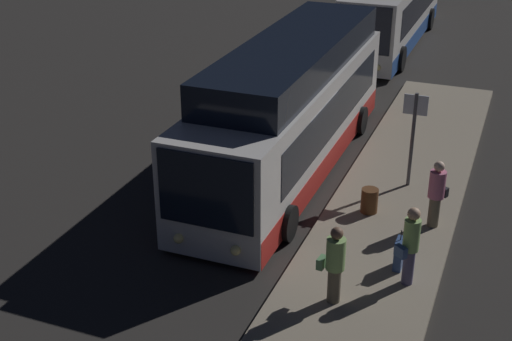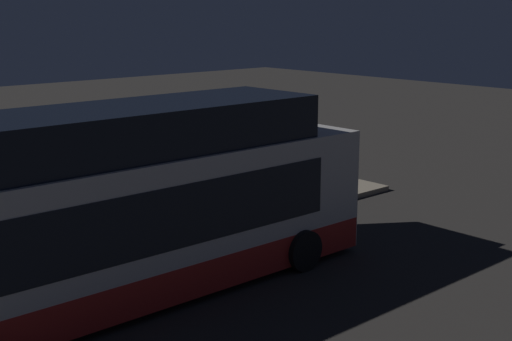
{
  "view_description": "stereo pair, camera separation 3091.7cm",
  "coord_description": "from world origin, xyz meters",
  "views": [
    {
      "loc": [
        17.28,
        5.91,
        9.07
      ],
      "look_at": [
        3.26,
        0.4,
        1.89
      ],
      "focal_mm": 50.0,
      "sensor_mm": 36.0,
      "label": 1
    },
    {
      "loc": [
        -7.76,
        -11.89,
        5.65
      ],
      "look_at": [
        3.26,
        0.4,
        1.89
      ],
      "focal_mm": 50.0,
      "sensor_mm": 36.0,
      "label": 2
    }
  ],
  "objects": [
    {
      "name": "bus_second",
      "position": [
        -15.67,
        -0.2,
        1.55
      ],
      "size": [
        11.76,
        2.72,
        3.1
      ],
      "color": "silver",
      "rests_on": "ground"
    },
    {
      "name": "suitcase",
      "position": [
        3.46,
        3.93,
        0.53
      ],
      "size": [
        0.43,
        0.18,
        0.97
      ],
      "color": "#334C7F",
      "rests_on": "platform"
    },
    {
      "name": "passenger_waiting",
      "position": [
        1.23,
        4.36,
        1.11
      ],
      "size": [
        0.66,
        0.54,
        1.77
      ],
      "rotation": [
        0.0,
        0.0,
        1.16
      ],
      "color": "#6B604C",
      "rests_on": "platform"
    },
    {
      "name": "ground",
      "position": [
        0.0,
        0.0,
        0.0
      ],
      "size": [
        80.0,
        80.0,
        0.0
      ],
      "primitive_type": "plane",
      "color": "#2B2826"
    },
    {
      "name": "passenger_boarding",
      "position": [
        5.21,
        2.9,
        1.11
      ],
      "size": [
        0.44,
        0.61,
        1.77
      ],
      "rotation": [
        0.0,
        0.0,
        3.02
      ],
      "color": "#6B604C",
      "rests_on": "platform"
    },
    {
      "name": "bus_lead",
      "position": [
        -1.0,
        -0.2,
        1.71
      ],
      "size": [
        11.47,
        2.89,
        3.83
      ],
      "color": "silver",
      "rests_on": "ground"
    },
    {
      "name": "platform",
      "position": [
        0.0,
        3.24,
        0.08
      ],
      "size": [
        20.0,
        3.29,
        0.16
      ],
      "color": "gray",
      "rests_on": "ground"
    },
    {
      "name": "sign_post",
      "position": [
        -0.82,
        3.36,
        1.86
      ],
      "size": [
        0.1,
        0.65,
        2.69
      ],
      "color": "#4C4C51",
      "rests_on": "platform"
    },
    {
      "name": "passenger_with_bags",
      "position": [
        4.0,
        4.22,
        1.18
      ],
      "size": [
        0.61,
        0.56,
        1.85
      ],
      "rotation": [
        0.0,
        0.0,
        -2.19
      ],
      "color": "#4C476B",
      "rests_on": "platform"
    },
    {
      "name": "trash_bin",
      "position": [
        1.12,
        2.7,
        0.48
      ],
      "size": [
        0.44,
        0.44,
        0.65
      ],
      "color": "#593319",
      "rests_on": "platform"
    }
  ]
}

